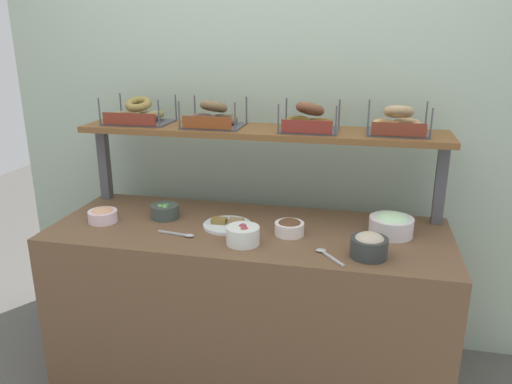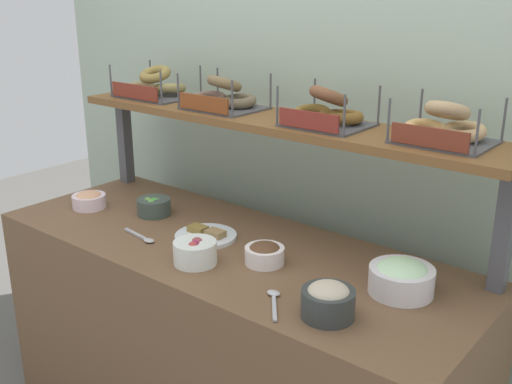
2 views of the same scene
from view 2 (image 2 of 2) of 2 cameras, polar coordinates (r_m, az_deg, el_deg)
back_wall at (r=2.52m, az=5.46°, el=6.27°), size 3.07×0.06×2.40m
deli_counter at (r=2.42m, az=-2.63°, el=-14.27°), size 1.87×0.70×0.85m
shelf_riser_left at (r=2.94m, az=-12.21°, el=4.70°), size 0.05×0.05×0.40m
shelf_riser_right at (r=1.96m, az=22.29°, el=-3.32°), size 0.05×0.05×0.40m
upper_shelf at (r=2.29m, az=1.58°, el=6.71°), size 1.83×0.32×0.03m
bowl_chocolate_spread at (r=2.06m, az=0.81°, el=-5.79°), size 0.14×0.14×0.07m
bowl_scallion_spread at (r=1.92m, az=13.51°, el=-7.80°), size 0.20×0.20×0.11m
bowl_beet_salad at (r=2.07m, az=-5.74°, el=-5.59°), size 0.15×0.15×0.09m
bowl_veggie_mix at (r=2.52m, az=-9.59°, el=-1.33°), size 0.14×0.14×0.07m
bowl_tuna_salad at (r=1.75m, az=6.79°, el=-10.06°), size 0.16×0.16×0.11m
bowl_lox_spread at (r=2.66m, az=-15.42°, el=-0.70°), size 0.14×0.14×0.07m
serving_plate_white at (r=2.27m, az=-4.75°, el=-4.10°), size 0.23×0.23×0.04m
serving_spoon_near_plate at (r=1.83m, az=1.69°, el=-10.07°), size 0.13×0.14×0.01m
serving_spoon_by_edge at (r=2.30m, az=-10.57°, el=-4.23°), size 0.18×0.04×0.01m
bagel_basket_everything at (r=2.73m, az=-9.49°, el=9.74°), size 0.33×0.26×0.14m
bagel_basket_poppy at (r=2.42m, az=-3.06°, el=8.87°), size 0.30×0.25×0.14m
bagel_basket_cinnamon_raisin at (r=2.13m, az=6.70°, el=7.46°), size 0.28×0.25×0.15m
bagel_basket_sesame at (r=1.97m, az=17.31°, el=5.78°), size 0.29×0.25×0.14m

